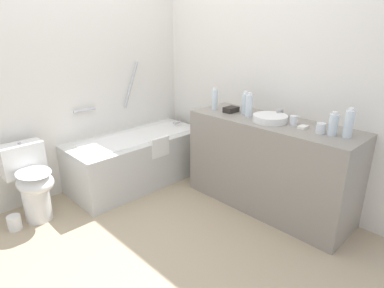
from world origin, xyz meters
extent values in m
plane|color=tan|center=(0.00, 0.00, 0.00)|extent=(3.72, 3.72, 0.00)
cube|color=silver|center=(0.00, 1.32, 1.27)|extent=(3.12, 0.10, 2.53)
cube|color=silver|center=(1.41, 0.00, 1.27)|extent=(0.10, 2.94, 2.53)
cube|color=silver|center=(0.53, 0.94, 0.26)|extent=(1.47, 0.66, 0.52)
cube|color=white|center=(0.53, 0.94, 0.48)|extent=(1.21, 0.47, 0.09)
cylinder|color=#B9B9BE|center=(1.10, 0.94, 0.56)|extent=(0.09, 0.03, 0.03)
cylinder|color=#B9B9BE|center=(0.70, 1.24, 1.02)|extent=(0.22, 0.03, 0.50)
cylinder|color=#B9B9BE|center=(0.12, 1.24, 0.83)|extent=(0.23, 0.03, 0.03)
cube|color=white|center=(0.59, 0.63, 0.47)|extent=(0.22, 0.03, 0.20)
cylinder|color=white|center=(-0.57, 0.94, 0.19)|extent=(0.22, 0.22, 0.38)
ellipsoid|color=white|center=(-0.56, 0.89, 0.38)|extent=(0.29, 0.38, 0.16)
ellipsoid|color=white|center=(-0.56, 0.89, 0.47)|extent=(0.28, 0.36, 0.02)
cube|color=white|center=(-0.57, 1.12, 0.53)|extent=(0.36, 0.17, 0.29)
cylinder|color=#B0B0B5|center=(-0.57, 1.12, 0.68)|extent=(0.03, 0.03, 0.01)
cube|color=gray|center=(1.09, -0.35, 0.42)|extent=(0.53, 1.55, 0.85)
cylinder|color=white|center=(1.06, -0.34, 0.88)|extent=(0.30, 0.30, 0.06)
cylinder|color=#B0B0B5|center=(1.25, -0.34, 0.88)|extent=(0.02, 0.02, 0.07)
cylinder|color=#B0B0B5|center=(1.20, -0.34, 0.92)|extent=(0.09, 0.02, 0.02)
cylinder|color=#B0B0B5|center=(1.25, -0.40, 0.87)|extent=(0.03, 0.03, 0.04)
cylinder|color=#B0B0B5|center=(1.25, -0.28, 0.87)|extent=(0.03, 0.03, 0.04)
cylinder|color=silver|center=(1.12, -0.02, 0.94)|extent=(0.07, 0.07, 0.19)
cylinder|color=white|center=(1.12, -0.02, 1.05)|extent=(0.04, 0.04, 0.02)
cylinder|color=silver|center=(1.10, -0.98, 0.95)|extent=(0.07, 0.07, 0.21)
cylinder|color=white|center=(1.10, -0.98, 1.06)|extent=(0.04, 0.04, 0.02)
cylinder|color=silver|center=(1.06, -0.10, 0.95)|extent=(0.07, 0.07, 0.20)
cylinder|color=white|center=(1.06, -0.10, 1.06)|extent=(0.04, 0.04, 0.02)
cylinder|color=silver|center=(1.08, -0.88, 0.93)|extent=(0.07, 0.07, 0.16)
cylinder|color=white|center=(1.08, -0.88, 1.02)|extent=(0.04, 0.04, 0.02)
cylinder|color=silver|center=(1.04, 0.29, 0.94)|extent=(0.06, 0.06, 0.20)
cylinder|color=white|center=(1.04, 0.29, 1.05)|extent=(0.03, 0.03, 0.02)
cylinder|color=white|center=(1.11, -0.54, 0.89)|extent=(0.06, 0.06, 0.08)
cylinder|color=white|center=(1.06, -0.80, 0.89)|extent=(0.07, 0.07, 0.08)
cube|color=#2D2823|center=(1.07, 0.11, 0.87)|extent=(0.14, 0.10, 0.05)
cube|color=white|center=(1.08, -0.64, 0.86)|extent=(0.09, 0.06, 0.02)
cylinder|color=white|center=(-0.78, 0.92, 0.06)|extent=(0.11, 0.11, 0.13)
camera|label=1|loc=(-1.34, -1.82, 1.64)|focal=30.32mm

